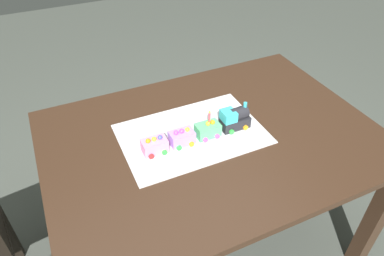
# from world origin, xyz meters

# --- Properties ---
(ground_plane) EXTENTS (8.00, 8.00, 0.00)m
(ground_plane) POSITION_xyz_m (0.00, 0.00, 0.00)
(ground_plane) COLOR #474C44
(dining_table) EXTENTS (1.40, 1.00, 0.74)m
(dining_table) POSITION_xyz_m (0.00, 0.00, 0.63)
(dining_table) COLOR #382316
(dining_table) RESTS_ON ground
(cake_board) EXTENTS (0.60, 0.40, 0.00)m
(cake_board) POSITION_xyz_m (0.08, -0.04, 0.74)
(cake_board) COLOR silver
(cake_board) RESTS_ON dining_table
(cake_locomotive) EXTENTS (0.14, 0.08, 0.12)m
(cake_locomotive) POSITION_xyz_m (-0.11, -0.01, 0.79)
(cake_locomotive) COLOR #232328
(cake_locomotive) RESTS_ON cake_board
(cake_car_flatbed_mint_green) EXTENTS (0.10, 0.08, 0.07)m
(cake_car_flatbed_mint_green) POSITION_xyz_m (0.02, -0.01, 0.77)
(cake_car_flatbed_mint_green) COLOR #59CC7A
(cake_car_flatbed_mint_green) RESTS_ON cake_board
(cake_car_tanker_lavender) EXTENTS (0.10, 0.08, 0.07)m
(cake_car_tanker_lavender) POSITION_xyz_m (0.14, -0.01, 0.77)
(cake_car_tanker_lavender) COLOR #AD84E0
(cake_car_tanker_lavender) RESTS_ON cake_board
(cake_car_caboose_bubblegum) EXTENTS (0.10, 0.08, 0.07)m
(cake_car_caboose_bubblegum) POSITION_xyz_m (0.26, -0.01, 0.77)
(cake_car_caboose_bubblegum) COLOR pink
(cake_car_caboose_bubblegum) RESTS_ON cake_board
(birthday_candle) EXTENTS (0.01, 0.01, 0.06)m
(birthday_candle) POSITION_xyz_m (0.02, -0.01, 0.84)
(birthday_candle) COLOR #F24C59
(birthday_candle) RESTS_ON cake_car_flatbed_mint_green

